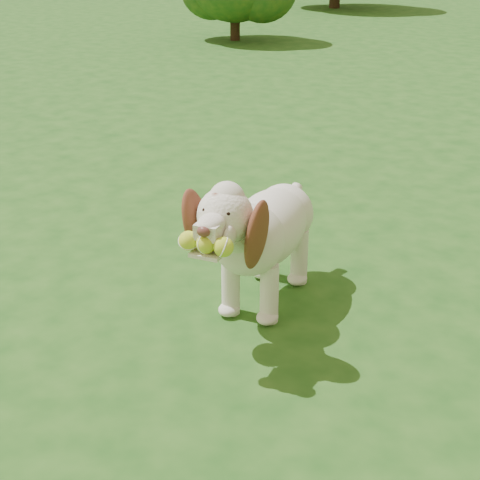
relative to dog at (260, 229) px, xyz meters
The scene contains 2 objects.
ground 0.46m from the dog, 166.70° to the left, with size 80.00×80.00×0.00m, color #1A4814.
dog is the anchor object (origin of this frame).
Camera 1 is at (2.07, -2.65, 1.81)m, focal length 55.00 mm.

